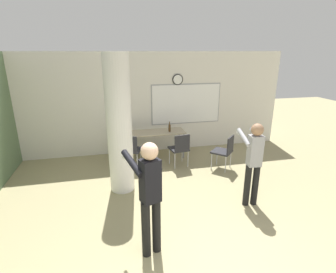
% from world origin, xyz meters
% --- Properties ---
extents(wall_back, '(8.00, 0.15, 2.80)m').
position_xyz_m(wall_back, '(0.03, 5.06, 1.40)').
color(wall_back, silver).
rests_on(wall_back, ground_plane).
extents(support_pillar, '(0.50, 0.50, 2.80)m').
position_xyz_m(support_pillar, '(-0.91, 2.91, 1.40)').
color(support_pillar, white).
rests_on(support_pillar, ground_plane).
extents(folding_table, '(1.83, 0.60, 0.73)m').
position_xyz_m(folding_table, '(-0.02, 4.50, 0.68)').
color(folding_table, tan).
rests_on(folding_table, ground_plane).
extents(bottle_on_table, '(0.06, 0.06, 0.28)m').
position_xyz_m(bottle_on_table, '(0.47, 4.41, 0.83)').
color(bottle_on_table, '#4C3319').
rests_on(bottle_on_table, folding_table).
extents(waste_bin, '(0.25, 0.25, 0.37)m').
position_xyz_m(waste_bin, '(-0.22, 3.96, 0.18)').
color(waste_bin, gray).
rests_on(waste_bin, ground_plane).
extents(chair_table_left, '(0.57, 0.57, 0.87)m').
position_xyz_m(chair_table_left, '(-0.62, 3.93, 0.51)').
color(chair_table_left, '#232328').
rests_on(chair_table_left, ground_plane).
extents(chair_table_right, '(0.50, 0.50, 0.87)m').
position_xyz_m(chair_table_right, '(0.58, 3.73, 0.51)').
color(chair_table_right, '#232328').
rests_on(chair_table_right, ground_plane).
extents(chair_mid_room, '(0.62, 0.62, 0.87)m').
position_xyz_m(chair_mid_room, '(1.60, 3.33, 0.51)').
color(chair_mid_room, '#232328').
rests_on(chair_mid_room, ground_plane).
extents(person_playing_front, '(0.53, 0.68, 1.70)m').
position_xyz_m(person_playing_front, '(-0.62, 0.94, 1.00)').
color(person_playing_front, black).
rests_on(person_playing_front, ground_plane).
extents(person_playing_side, '(0.38, 0.64, 1.61)m').
position_xyz_m(person_playing_side, '(1.43, 1.78, 0.94)').
color(person_playing_side, black).
rests_on(person_playing_side, ground_plane).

